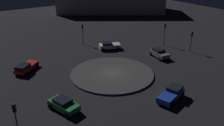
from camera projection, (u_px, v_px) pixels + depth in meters
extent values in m
plane|color=black|center=(112.00, 74.00, 37.69)|extent=(120.18, 120.18, 0.00)
cylinder|color=#383838|center=(112.00, 74.00, 37.64)|extent=(12.81, 12.81, 0.25)
cube|color=#1E7238|center=(64.00, 105.00, 28.65)|extent=(2.84, 4.28, 0.69)
cube|color=black|center=(62.00, 100.00, 28.53)|extent=(2.06, 2.34, 0.43)
cylinder|color=black|center=(50.00, 107.00, 28.98)|extent=(0.41, 0.73, 0.70)
cylinder|color=black|center=(62.00, 100.00, 30.24)|extent=(0.41, 0.73, 0.70)
cylinder|color=black|center=(66.00, 115.00, 27.35)|extent=(0.41, 0.73, 0.70)
cylinder|color=black|center=(78.00, 109.00, 28.60)|extent=(0.41, 0.73, 0.70)
cube|color=slate|center=(160.00, 54.00, 43.80)|extent=(2.35, 4.08, 0.73)
cube|color=black|center=(158.00, 50.00, 43.89)|extent=(1.86, 2.12, 0.44)
cylinder|color=black|center=(168.00, 57.00, 43.16)|extent=(0.31, 0.69, 0.67)
cylinder|color=black|center=(160.00, 59.00, 42.43)|extent=(0.31, 0.69, 0.67)
cylinder|color=black|center=(159.00, 52.00, 45.46)|extent=(0.31, 0.69, 0.67)
cylinder|color=black|center=(151.00, 54.00, 44.73)|extent=(0.31, 0.69, 0.67)
cube|color=#1E38A5|center=(171.00, 95.00, 30.69)|extent=(4.76, 2.99, 0.70)
cube|color=black|center=(175.00, 88.00, 31.16)|extent=(2.34, 2.07, 0.46)
cylinder|color=black|center=(171.00, 105.00, 29.17)|extent=(0.75, 0.42, 0.71)
cylinder|color=black|center=(158.00, 100.00, 30.20)|extent=(0.75, 0.42, 0.71)
cylinder|color=black|center=(183.00, 95.00, 31.45)|extent=(0.75, 0.42, 0.71)
cylinder|color=black|center=(170.00, 90.00, 32.47)|extent=(0.75, 0.42, 0.71)
cube|color=white|center=(110.00, 46.00, 47.76)|extent=(4.43, 3.28, 0.72)
cube|color=black|center=(107.00, 43.00, 47.42)|extent=(2.35, 2.24, 0.41)
cylinder|color=black|center=(116.00, 46.00, 49.01)|extent=(0.66, 0.44, 0.62)
cylinder|color=black|center=(118.00, 49.00, 47.32)|extent=(0.66, 0.44, 0.62)
cylinder|color=black|center=(102.00, 47.00, 48.48)|extent=(0.66, 0.44, 0.62)
cylinder|color=black|center=(103.00, 50.00, 46.79)|extent=(0.66, 0.44, 0.62)
cube|color=red|center=(27.00, 67.00, 38.69)|extent=(4.53, 4.32, 0.60)
cube|color=black|center=(23.00, 67.00, 37.58)|extent=(2.68, 2.63, 0.49)
cylinder|color=black|center=(28.00, 64.00, 40.45)|extent=(0.61, 0.58, 0.62)
cylinder|color=black|center=(37.00, 65.00, 40.05)|extent=(0.61, 0.58, 0.62)
cylinder|color=black|center=(16.00, 73.00, 37.57)|extent=(0.61, 0.58, 0.62)
cylinder|color=black|center=(26.00, 74.00, 37.18)|extent=(0.61, 0.58, 0.62)
cylinder|color=#2D2D2D|center=(83.00, 36.00, 50.38)|extent=(0.12, 0.12, 3.21)
cube|color=black|center=(82.00, 27.00, 49.56)|extent=(0.34, 0.28, 0.90)
sphere|color=#3F0C0C|center=(83.00, 25.00, 49.32)|extent=(0.20, 0.20, 0.20)
sphere|color=#4C380F|center=(83.00, 27.00, 49.43)|extent=(0.20, 0.20, 0.20)
sphere|color=#1EE53F|center=(83.00, 28.00, 49.54)|extent=(0.20, 0.20, 0.20)
cube|color=black|center=(14.00, 108.00, 22.67)|extent=(0.32, 0.36, 0.90)
sphere|color=#3F0C0C|center=(15.00, 105.00, 22.67)|extent=(0.20, 0.20, 0.20)
sphere|color=yellow|center=(15.00, 107.00, 22.78)|extent=(0.20, 0.20, 0.20)
sphere|color=#0F3819|center=(16.00, 110.00, 22.89)|extent=(0.20, 0.20, 0.20)
cylinder|color=#2D2D2D|center=(164.00, 37.00, 49.65)|extent=(0.12, 0.12, 3.46)
cube|color=black|center=(165.00, 26.00, 48.78)|extent=(0.30, 0.35, 0.90)
sphere|color=#3F0C0C|center=(165.00, 25.00, 48.57)|extent=(0.20, 0.20, 0.20)
sphere|color=#4C380F|center=(165.00, 26.00, 48.68)|extent=(0.20, 0.20, 0.20)
sphere|color=#1EE53F|center=(165.00, 28.00, 48.78)|extent=(0.20, 0.20, 0.20)
cylinder|color=#2D2D2D|center=(191.00, 44.00, 46.19)|extent=(0.12, 0.12, 3.03)
cube|color=black|center=(192.00, 34.00, 45.41)|extent=(0.22, 0.30, 0.90)
sphere|color=red|center=(192.00, 33.00, 45.22)|extent=(0.20, 0.20, 0.20)
sphere|color=#4C380F|center=(192.00, 34.00, 45.33)|extent=(0.20, 0.20, 0.20)
sphere|color=#0F3819|center=(191.00, 36.00, 45.44)|extent=(0.20, 0.20, 0.20)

